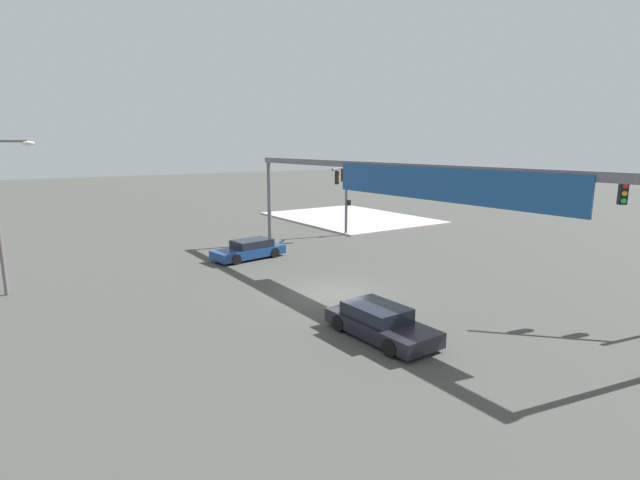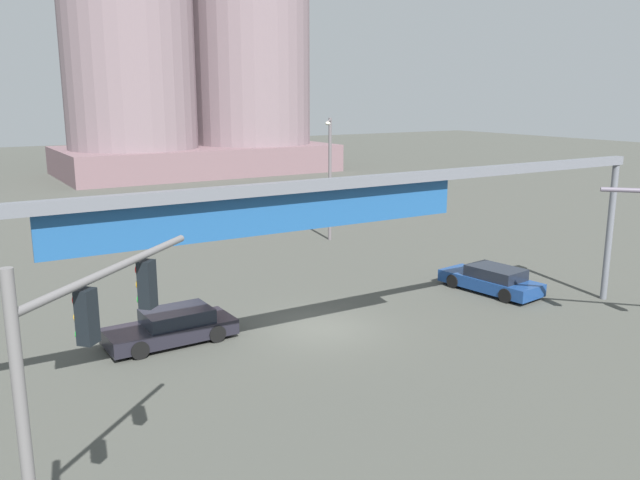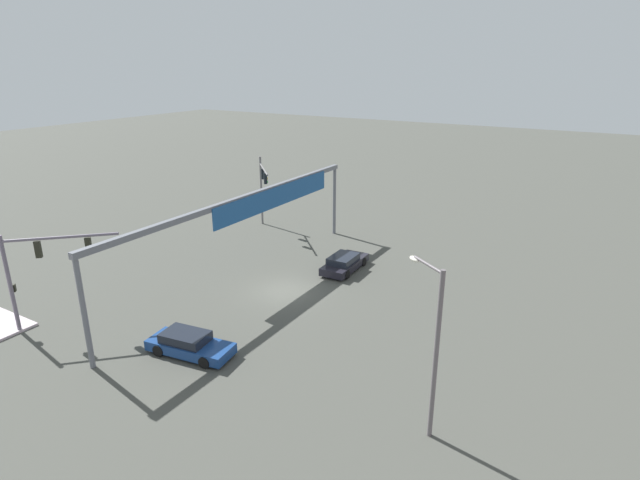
% 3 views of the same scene
% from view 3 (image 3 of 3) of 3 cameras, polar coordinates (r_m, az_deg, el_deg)
% --- Properties ---
extents(ground_plane, '(207.59, 207.59, 0.00)m').
position_cam_3_polar(ground_plane, '(35.10, -3.92, -5.70)').
color(ground_plane, '#44463F').
extents(traffic_signal_near_corner, '(3.90, 3.72, 6.50)m').
position_cam_3_polar(traffic_signal_near_corner, '(47.25, -6.39, 6.46)').
color(traffic_signal_near_corner, slate).
rests_on(traffic_signal_near_corner, ground).
extents(traffic_signal_opposite_side, '(4.39, 4.78, 5.87)m').
position_cam_3_polar(traffic_signal_opposite_side, '(32.79, -28.96, -2.28)').
color(traffic_signal_opposite_side, slate).
rests_on(traffic_signal_opposite_side, ground).
extents(streetlamp_curved_arm, '(1.52, 1.96, 7.47)m').
position_cam_3_polar(streetlamp_curved_arm, '(21.07, 12.47, -10.87)').
color(streetlamp_curved_arm, '#625B5F').
rests_on(streetlamp_curved_arm, ground).
extents(overhead_sign_gantry, '(25.60, 0.43, 6.29)m').
position_cam_3_polar(overhead_sign_gantry, '(35.78, -7.41, 3.89)').
color(overhead_sign_gantry, slate).
rests_on(overhead_sign_gantry, ground).
extents(sedan_car_approaching, '(2.40, 4.87, 1.21)m').
position_cam_3_polar(sedan_car_approaching, '(28.63, -14.36, -11.15)').
color(sedan_car_approaching, navy).
rests_on(sedan_car_approaching, ground).
extents(sedan_car_waiting_far, '(4.67, 2.10, 1.21)m').
position_cam_3_polar(sedan_car_waiting_far, '(38.29, 2.72, -2.55)').
color(sedan_car_waiting_far, black).
rests_on(sedan_car_waiting_far, ground).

